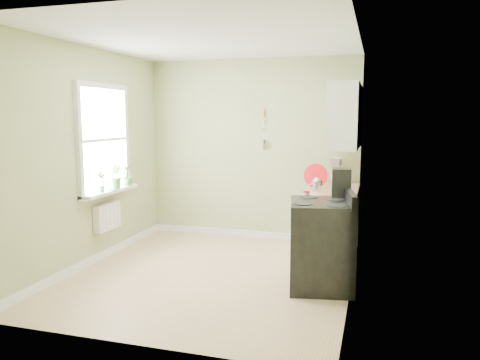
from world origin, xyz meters
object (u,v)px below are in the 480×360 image
(kettle, at_px, (317,185))
(coffee_maker, at_px, (341,185))
(stove, at_px, (321,244))
(stand_mixer, at_px, (336,171))

(kettle, bearing_deg, coffee_maker, -56.82)
(stove, relative_size, stand_mixer, 2.83)
(stand_mixer, bearing_deg, stove, -89.55)
(stove, relative_size, kettle, 5.90)
(stove, xyz_separation_m, stand_mixer, (-0.01, 1.77, 0.59))
(stand_mixer, bearing_deg, coffee_maker, -82.79)
(stove, distance_m, coffee_maker, 0.71)
(stove, bearing_deg, stand_mixer, 90.45)
(stand_mixer, xyz_separation_m, kettle, (-0.15, -0.93, -0.07))
(stove, height_order, coffee_maker, coffee_maker)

